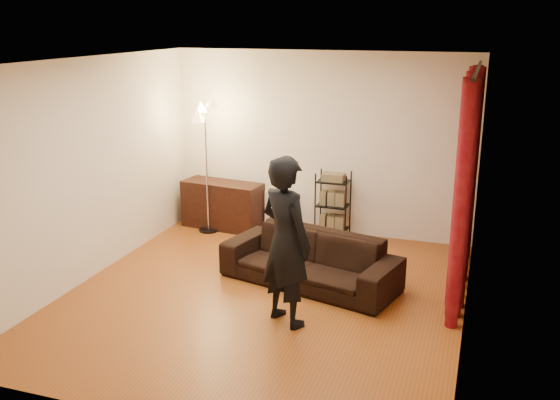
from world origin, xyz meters
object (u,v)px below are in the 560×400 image
(sofa, at_px, (310,260))
(media_cabinet, at_px, (223,205))
(person, at_px, (286,241))
(floor_lamp, at_px, (207,168))
(wire_shelf, at_px, (333,205))
(storage_boxes, at_px, (280,211))

(sofa, height_order, media_cabinet, media_cabinet)
(person, relative_size, floor_lamp, 0.92)
(wire_shelf, bearing_deg, person, -80.30)
(floor_lamp, bearing_deg, storage_boxes, 20.26)
(wire_shelf, bearing_deg, floor_lamp, -164.34)
(sofa, height_order, person, person)
(sofa, relative_size, media_cabinet, 1.74)
(sofa, xyz_separation_m, storage_boxes, (-0.98, 1.79, -0.00))
(storage_boxes, relative_size, wire_shelf, 0.63)
(sofa, bearing_deg, floor_lamp, 159.51)
(media_cabinet, xyz_separation_m, floor_lamp, (-0.14, -0.24, 0.63))
(storage_boxes, bearing_deg, media_cabinet, -170.80)
(media_cabinet, distance_m, storage_boxes, 0.90)
(sofa, distance_m, person, 1.20)
(wire_shelf, height_order, floor_lamp, floor_lamp)
(person, distance_m, media_cabinet, 3.33)
(wire_shelf, bearing_deg, sofa, -79.10)
(storage_boxes, distance_m, floor_lamp, 1.29)
(person, xyz_separation_m, media_cabinet, (-1.90, 2.68, -0.55))
(person, bearing_deg, media_cabinet, -24.35)
(storage_boxes, height_order, floor_lamp, floor_lamp)
(sofa, distance_m, wire_shelf, 1.74)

